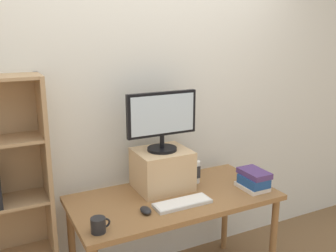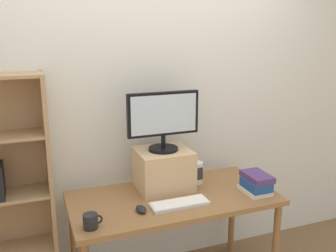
% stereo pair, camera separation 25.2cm
% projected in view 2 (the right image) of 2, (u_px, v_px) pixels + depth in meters
% --- Properties ---
extents(back_wall, '(7.00, 0.08, 2.60)m').
position_uv_depth(back_wall, '(151.00, 108.00, 2.89)').
color(back_wall, silver).
rests_on(back_wall, ground_plane).
extents(desk, '(1.42, 0.70, 0.77)m').
position_uv_depth(desk, '(173.00, 207.00, 2.62)').
color(desk, olive).
rests_on(desk, ground_plane).
extents(riser_box, '(0.38, 0.34, 0.29)m').
position_uv_depth(riser_box, '(163.00, 169.00, 2.69)').
color(riser_box, tan).
rests_on(riser_box, desk).
extents(computer_monitor, '(0.52, 0.21, 0.42)m').
position_uv_depth(computer_monitor, '(163.00, 118.00, 2.60)').
color(computer_monitor, black).
rests_on(computer_monitor, riser_box).
extents(keyboard, '(0.39, 0.14, 0.02)m').
position_uv_depth(keyboard, '(179.00, 204.00, 2.45)').
color(keyboard, silver).
rests_on(keyboard, desk).
extents(computer_mouse, '(0.06, 0.10, 0.04)m').
position_uv_depth(computer_mouse, '(141.00, 209.00, 2.37)').
color(computer_mouse, black).
rests_on(computer_mouse, desk).
extents(book_stack, '(0.17, 0.23, 0.14)m').
position_uv_depth(book_stack, '(256.00, 183.00, 2.64)').
color(book_stack, silver).
rests_on(book_stack, desk).
extents(coffee_mug, '(0.12, 0.09, 0.09)m').
position_uv_depth(coffee_mug, '(91.00, 221.00, 2.16)').
color(coffee_mug, black).
rests_on(coffee_mug, desk).
extents(desk_speaker, '(0.09, 0.09, 0.16)m').
position_uv_depth(desk_speaker, '(197.00, 173.00, 2.79)').
color(desk_speaker, silver).
rests_on(desk_speaker, desk).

